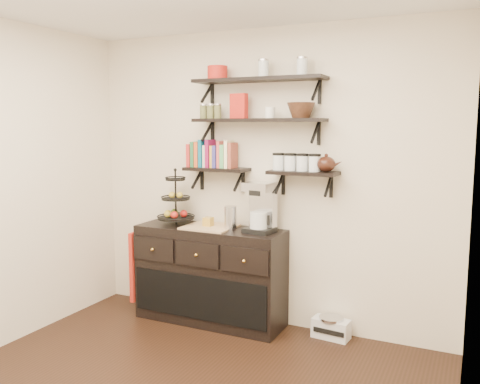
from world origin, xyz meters
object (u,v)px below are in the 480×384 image
at_px(sideboard, 210,275).
at_px(coffee_maker, 261,208).
at_px(fruit_stand, 176,206).
at_px(radio, 331,328).

relative_size(sideboard, coffee_maker, 3.13).
xyz_separation_m(sideboard, fruit_stand, (-0.36, 0.00, 0.62)).
distance_m(sideboard, coffee_maker, 0.83).
height_order(coffee_maker, radio, coffee_maker).
distance_m(fruit_stand, radio, 1.80).
xyz_separation_m(sideboard, radio, (1.13, 0.11, -0.36)).
bearing_deg(radio, coffee_maker, -167.15).
height_order(sideboard, radio, sideboard).
bearing_deg(coffee_maker, radio, 14.84).
xyz_separation_m(coffee_maker, radio, (0.64, 0.08, -1.02)).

